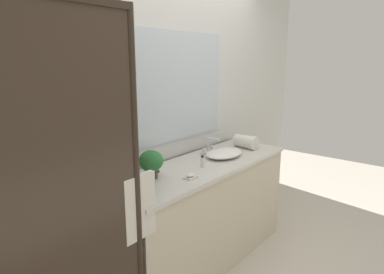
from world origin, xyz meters
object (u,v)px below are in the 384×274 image
Objects in this scene: sink_basin at (224,153)px; potted_plant at (151,162)px; amenity_bottle_shampoo at (202,162)px; rolled_towel_near_edge at (248,140)px; faucet at (209,148)px; amenity_bottle_conditioner at (156,163)px; soap_dish at (190,177)px; rolled_towel_middle at (246,142)px.

sink_basin is 0.80m from potted_plant.
rolled_towel_near_edge is (0.85, 0.09, 0.00)m from amenity_bottle_shampoo.
faucet is at bearing 165.36° from rolled_towel_near_edge.
amenity_bottle_conditioner is (0.16, 0.12, -0.07)m from potted_plant.
amenity_bottle_conditioner is (-0.63, 0.21, 0.02)m from sink_basin.
soap_dish is 1.03× the size of amenity_bottle_shampoo.
rolled_towel_near_edge is at bearing 8.99° from soap_dish.
rolled_towel_near_edge is (1.12, -0.17, -0.00)m from amenity_bottle_conditioner.
sink_basin is 0.63m from soap_dish.
sink_basin is 3.77× the size of amenity_bottle_conditioner.
rolled_towel_near_edge is at bearing -2.20° from potted_plant.
potted_plant reaches higher than amenity_bottle_shampoo.
rolled_towel_middle is (0.37, -0.17, 0.01)m from faucet.
soap_dish is (-0.62, -0.13, -0.02)m from sink_basin.
sink_basin is at bearing -179.62° from rolled_towel_middle.
rolled_towel_middle is at bearing 0.38° from sink_basin.
potted_plant is (-0.79, 0.09, 0.09)m from sink_basin.
amenity_bottle_shampoo is 0.51× the size of rolled_towel_near_edge.
amenity_bottle_shampoo is (-0.36, -0.21, -0.01)m from faucet.
potted_plant is 1.17m from rolled_towel_middle.
sink_basin is 1.66× the size of rolled_towel_middle.
amenity_bottle_shampoo is at bearing -176.72° from rolled_towel_middle.
faucet reaches higher than sink_basin.
potted_plant is at bearing -143.47° from amenity_bottle_conditioner.
rolled_towel_near_edge is at bearing -8.47° from amenity_bottle_conditioner.
soap_dish is at bearing -160.74° from amenity_bottle_shampoo.
sink_basin is 4.06× the size of amenity_bottle_shampoo.
faucet reaches higher than soap_dish.
amenity_bottle_shampoo is (0.26, 0.09, 0.03)m from soap_dish.
faucet is at bearing 155.62° from rolled_towel_middle.
amenity_bottle_conditioner is at bearing 92.09° from soap_dish.
amenity_bottle_conditioner is at bearing 136.83° from amenity_bottle_shampoo.
amenity_bottle_conditioner reaches higher than sink_basin.
amenity_bottle_shampoo is at bearing -43.17° from amenity_bottle_conditioner.
amenity_bottle_conditioner is at bearing 176.40° from faucet.
potted_plant is at bearing 175.49° from rolled_towel_middle.
faucet is 0.63m from amenity_bottle_conditioner.
soap_dish is 0.34m from amenity_bottle_conditioner.
soap_dish is at bearing -154.08° from faucet.
rolled_towel_middle is at bearing -4.51° from potted_plant.
rolled_towel_middle is (-0.11, -0.04, 0.01)m from rolled_towel_near_edge.
faucet is 0.69m from soap_dish.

